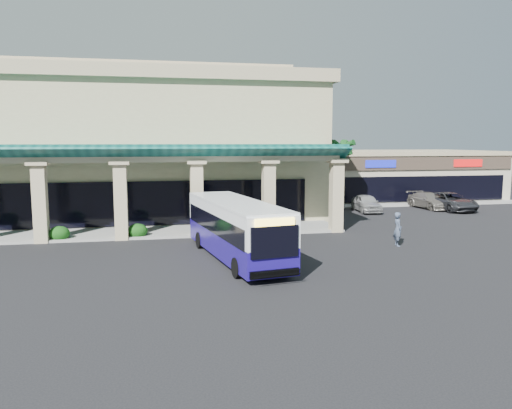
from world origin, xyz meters
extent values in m
plane|color=black|center=(0.00, 0.00, 0.00)|extent=(110.00, 110.00, 0.00)
imported|color=#3F4B62|center=(7.82, 0.25, 0.96)|extent=(0.54, 0.75, 1.92)
imported|color=#A7A7A7|center=(11.81, 13.57, 0.73)|extent=(2.21, 4.47, 1.47)
imported|color=slate|center=(18.08, 14.38, 0.70)|extent=(2.41, 5.00, 1.40)
imported|color=#2E2F34|center=(19.18, 13.06, 0.76)|extent=(2.98, 5.67, 1.52)
camera|label=1|loc=(-5.41, -25.19, 5.82)|focal=35.00mm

